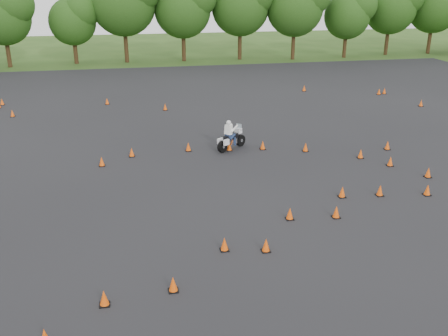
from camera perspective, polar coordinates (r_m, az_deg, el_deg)
ground at (r=17.72m, az=2.54°, el=-8.19°), size 140.00×140.00×0.00m
asphalt_pad at (r=23.02m, az=-0.97°, el=-1.03°), size 62.00×62.00×0.00m
treeline at (r=50.41m, az=-4.78°, el=16.28°), size 87.14×32.49×10.71m
traffic_cones at (r=22.56m, az=-0.57°, el=-0.89°), size 36.35×33.07×0.45m
rider_white at (r=26.54m, az=0.91°, el=3.83°), size 2.05×1.76×1.61m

